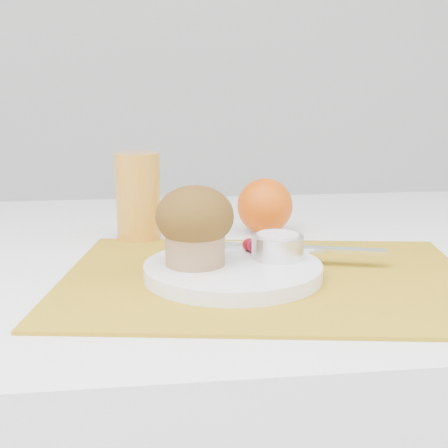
{
  "coord_description": "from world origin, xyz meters",
  "views": [
    {
      "loc": [
        -0.12,
        -0.79,
        0.98
      ],
      "look_at": [
        -0.02,
        -0.02,
        0.8
      ],
      "focal_mm": 50.0,
      "sensor_mm": 36.0,
      "label": 1
    }
  ],
  "objects": [
    {
      "name": "orange",
      "position": [
        0.06,
        0.13,
        0.79
      ],
      "size": [
        0.08,
        0.08,
        0.08
      ],
      "primitive_type": "sphere",
      "color": "#E15407",
      "rests_on": "table"
    },
    {
      "name": "cream",
      "position": [
        0.04,
        -0.08,
        0.8
      ],
      "size": [
        0.05,
        0.05,
        0.01
      ],
      "primitive_type": "cylinder",
      "rotation": [
        0.0,
        0.0,
        -0.03
      ],
      "color": "silver",
      "rests_on": "ramekin"
    },
    {
      "name": "plate",
      "position": [
        -0.02,
        -0.1,
        0.76
      ],
      "size": [
        0.25,
        0.25,
        0.02
      ],
      "primitive_type": "cylinder",
      "rotation": [
        0.0,
        0.0,
        -0.25
      ],
      "color": "white",
      "rests_on": "placemat"
    },
    {
      "name": "muffin",
      "position": [
        -0.06,
        -0.1,
        0.82
      ],
      "size": [
        0.09,
        0.09,
        0.09
      ],
      "color": "#A77D50",
      "rests_on": "plate"
    },
    {
      "name": "butter_knife",
      "position": [
        0.08,
        -0.06,
        0.77
      ],
      "size": [
        0.2,
        0.08,
        0.01
      ],
      "primitive_type": "cube",
      "rotation": [
        0.0,
        0.0,
        -0.3
      ],
      "color": "white",
      "rests_on": "plate"
    },
    {
      "name": "raspberry_near",
      "position": [
        0.02,
        -0.06,
        0.78
      ],
      "size": [
        0.02,
        0.02,
        0.02
      ],
      "primitive_type": "ellipsoid",
      "color": "#630219",
      "rests_on": "plate"
    },
    {
      "name": "ramekin",
      "position": [
        0.04,
        -0.08,
        0.78
      ],
      "size": [
        0.08,
        0.08,
        0.03
      ],
      "primitive_type": "cylinder",
      "rotation": [
        0.0,
        0.0,
        -0.27
      ],
      "color": "silver",
      "rests_on": "plate"
    },
    {
      "name": "raspberry_far",
      "position": [
        0.01,
        -0.05,
        0.78
      ],
      "size": [
        0.02,
        0.02,
        0.02
      ],
      "primitive_type": "ellipsoid",
      "color": "#570206",
      "rests_on": "plate"
    },
    {
      "name": "juice_glass",
      "position": [
        -0.13,
        0.11,
        0.81
      ],
      "size": [
        0.08,
        0.08,
        0.13
      ],
      "primitive_type": "cylinder",
      "rotation": [
        0.0,
        0.0,
        0.38
      ],
      "color": "orange",
      "rests_on": "table"
    },
    {
      "name": "placemat",
      "position": [
        0.02,
        -0.1,
        0.75
      ],
      "size": [
        0.53,
        0.42,
        0.0
      ],
      "primitive_type": "cube",
      "rotation": [
        0.0,
        0.0,
        -0.17
      ],
      "color": "#AB8317",
      "rests_on": "table"
    }
  ]
}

